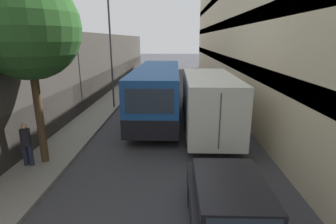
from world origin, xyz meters
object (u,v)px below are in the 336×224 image
object	(u,v)px
bus	(158,91)
street_tree_left	(27,28)
street_lamp	(110,28)
box_truck	(207,99)
pedestrian	(26,143)
car_hatchback	(230,212)
panel_van	(151,74)

from	to	relation	value
bus	street_tree_left	world-z (taller)	street_tree_left
bus	street_lamp	bearing A→B (deg)	150.33
bus	box_truck	bearing A→B (deg)	-39.18
pedestrian	street_tree_left	size ratio (longest dim) A/B	0.24
car_hatchback	street_tree_left	xyz separation A→B (m)	(-6.23, 3.77, 4.22)
box_truck	pedestrian	xyz separation A→B (m)	(-7.02, -4.73, -0.60)
box_truck	panel_van	bearing A→B (deg)	106.65
bus	pedestrian	world-z (taller)	bus
panel_van	pedestrian	world-z (taller)	panel_van
car_hatchback	bus	distance (m)	10.65
panel_van	street_lamp	world-z (taller)	street_lamp
bus	street_lamp	distance (m)	5.19
pedestrian	street_lamp	distance (m)	9.81
car_hatchback	street_lamp	size ratio (longest dim) A/B	0.58
bus	street_tree_left	bearing A→B (deg)	-120.50
panel_van	pedestrian	size ratio (longest dim) A/B	2.91
bus	panel_van	bearing A→B (deg)	97.24
car_hatchback	box_truck	distance (m)	8.20
pedestrian	panel_van	bearing A→B (deg)	81.58
box_truck	pedestrian	distance (m)	8.49
car_hatchback	street_lamp	distance (m)	14.10
street_tree_left	box_truck	bearing A→B (deg)	33.58
panel_van	street_tree_left	distance (m)	19.07
panel_van	street_lamp	xyz separation A→B (m)	(-1.65, -10.13, 4.21)
street_lamp	car_hatchback	bearing A→B (deg)	-65.60
car_hatchback	street_lamp	bearing A→B (deg)	114.40
box_truck	street_lamp	size ratio (longest dim) A/B	1.17
street_lamp	street_tree_left	size ratio (longest dim) A/B	1.15
panel_van	bus	bearing A→B (deg)	-82.76
street_lamp	street_tree_left	distance (m)	8.43
street_lamp	panel_van	bearing A→B (deg)	80.76
car_hatchback	box_truck	xyz separation A→B (m)	(0.36, 8.15, 0.84)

